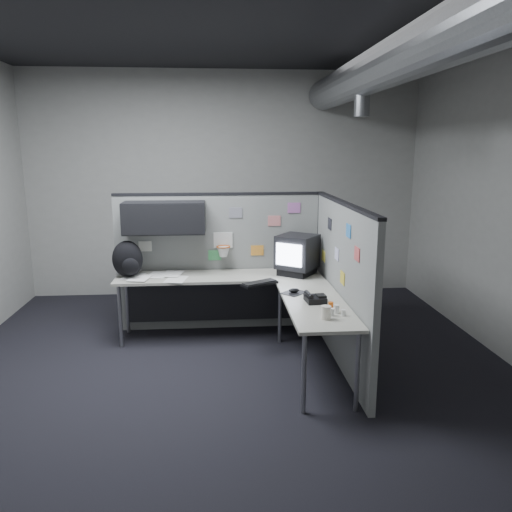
{
  "coord_description": "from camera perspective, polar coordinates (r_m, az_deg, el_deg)",
  "views": [
    {
      "loc": [
        -0.13,
        -4.47,
        2.14
      ],
      "look_at": [
        0.26,
        0.35,
        1.08
      ],
      "focal_mm": 35.0,
      "sensor_mm": 36.0,
      "label": 1
    }
  ],
  "objects": [
    {
      "name": "phone",
      "position": [
        4.68,
        6.75,
        -4.83
      ],
      "size": [
        0.19,
        0.21,
        0.09
      ],
      "rotation": [
        0.0,
        0.0,
        -0.08
      ],
      "color": "black",
      "rests_on": "desk"
    },
    {
      "name": "cup",
      "position": [
        4.24,
        8.0,
        -6.41
      ],
      "size": [
        0.1,
        0.1,
        0.11
      ],
      "primitive_type": "cylinder",
      "rotation": [
        0.0,
        0.0,
        -0.19
      ],
      "color": "silver",
      "rests_on": "desk"
    },
    {
      "name": "partition_right",
      "position": [
        5.02,
        9.72,
        -3.12
      ],
      "size": [
        0.07,
        2.23,
        1.63
      ],
      "color": "gray",
      "rests_on": "ground"
    },
    {
      "name": "room",
      "position": [
        4.52,
        4.16,
        11.74
      ],
      "size": [
        5.62,
        5.62,
        3.22
      ],
      "color": "black",
      "rests_on": "ground"
    },
    {
      "name": "keyboard",
      "position": [
        5.22,
        0.4,
        -3.13
      ],
      "size": [
        0.41,
        0.33,
        0.04
      ],
      "rotation": [
        0.0,
        0.0,
        -0.24
      ],
      "color": "black",
      "rests_on": "desk"
    },
    {
      "name": "desk",
      "position": [
        5.4,
        -1.53,
        -4.11
      ],
      "size": [
        2.31,
        2.11,
        0.73
      ],
      "color": "#A8A698",
      "rests_on": "ground"
    },
    {
      "name": "papers",
      "position": [
        5.68,
        -11.88,
        -2.23
      ],
      "size": [
        0.82,
        0.62,
        0.02
      ],
      "rotation": [
        0.0,
        0.0,
        -0.19
      ],
      "color": "white",
      "rests_on": "desk"
    },
    {
      "name": "partition_back",
      "position": [
        5.82,
        -5.78,
        0.93
      ],
      "size": [
        2.44,
        0.42,
        1.63
      ],
      "color": "gray",
      "rests_on": "ground"
    },
    {
      "name": "mouse",
      "position": [
        4.95,
        4.37,
        -4.05
      ],
      "size": [
        0.29,
        0.29,
        0.05
      ],
      "rotation": [
        0.0,
        0.0,
        -0.02
      ],
      "color": "black",
      "rests_on": "desk"
    },
    {
      "name": "monitor",
      "position": [
        5.63,
        4.73,
        0.2
      ],
      "size": [
        0.55,
        0.55,
        0.45
      ],
      "rotation": [
        0.0,
        0.0,
        0.16
      ],
      "color": "black",
      "rests_on": "desk"
    },
    {
      "name": "bottles",
      "position": [
        4.39,
        8.99,
        -6.07
      ],
      "size": [
        0.15,
        0.17,
        0.09
      ],
      "rotation": [
        0.0,
        0.0,
        0.14
      ],
      "color": "silver",
      "rests_on": "desk"
    },
    {
      "name": "backpack",
      "position": [
        5.66,
        -14.45,
        -0.41
      ],
      "size": [
        0.34,
        0.31,
        0.41
      ],
      "rotation": [
        0.0,
        0.0,
        0.04
      ],
      "color": "black",
      "rests_on": "desk"
    }
  ]
}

